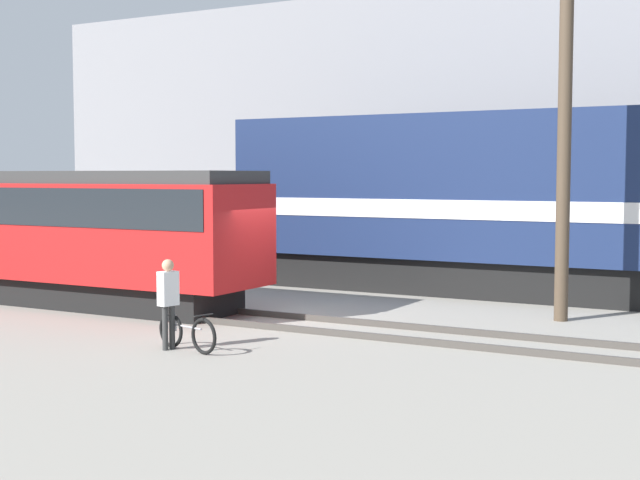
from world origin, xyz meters
The scene contains 9 objects.
ground_plane centered at (0.00, 0.00, 0.00)m, with size 120.00×120.00×0.00m, color gray.
track_near centered at (0.00, -0.69, 0.07)m, with size 60.00×1.50×0.14m.
track_far centered at (0.00, 6.24, 0.07)m, with size 60.00×1.51×0.14m.
building_backdrop centered at (0.00, 14.19, 4.81)m, with size 33.98×6.00×9.62m.
freight_locomotive centered at (4.82, 6.24, 2.57)m, with size 17.71×3.04×5.49m.
streetcar centered at (-6.13, -0.69, 1.92)m, with size 11.98×2.54×3.36m.
bicycle centered at (0.81, -4.07, 0.34)m, with size 1.60×0.55×0.73m.
person centered at (0.43, -4.13, 1.03)m, with size 0.30×0.40×1.70m.
utility_pole_left centered at (5.99, 2.78, 3.92)m, with size 0.30×0.30×7.83m.
Camera 1 is at (10.94, -17.09, 3.26)m, focal length 50.00 mm.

